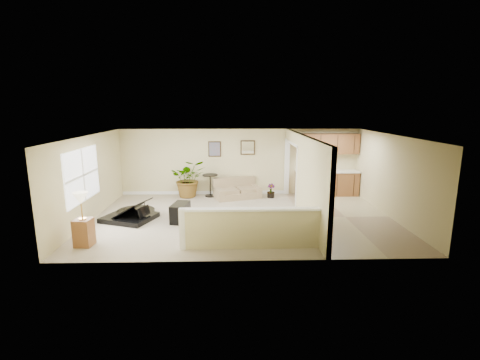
{
  "coord_description": "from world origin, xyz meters",
  "views": [
    {
      "loc": [
        -0.36,
        -10.09,
        3.32
      ],
      "look_at": [
        -0.07,
        0.4,
        1.1
      ],
      "focal_mm": 26.0,
      "sensor_mm": 36.0,
      "label": 1
    }
  ],
  "objects_px": {
    "accent_table": "(210,182)",
    "palm_plant": "(189,179)",
    "small_plant": "(271,192)",
    "loveseat": "(237,188)",
    "piano_bench": "(180,212)",
    "piano": "(128,201)",
    "lamp_stand": "(83,223)"
  },
  "relations": [
    {
      "from": "loveseat",
      "to": "accent_table",
      "type": "xyz_separation_m",
      "value": [
        -1.01,
        0.17,
        0.18
      ]
    },
    {
      "from": "piano",
      "to": "lamp_stand",
      "type": "distance_m",
      "value": 2.13
    },
    {
      "from": "accent_table",
      "to": "palm_plant",
      "type": "xyz_separation_m",
      "value": [
        -0.79,
        -0.04,
        0.16
      ]
    },
    {
      "from": "loveseat",
      "to": "lamp_stand",
      "type": "relative_size",
      "value": 1.43
    },
    {
      "from": "small_plant",
      "to": "piano_bench",
      "type": "bearing_deg",
      "value": -138.56
    },
    {
      "from": "piano",
      "to": "accent_table",
      "type": "xyz_separation_m",
      "value": [
        2.3,
        2.61,
        -0.01
      ]
    },
    {
      "from": "piano_bench",
      "to": "accent_table",
      "type": "bearing_deg",
      "value": 76.03
    },
    {
      "from": "lamp_stand",
      "to": "palm_plant",
      "type": "bearing_deg",
      "value": 66.66
    },
    {
      "from": "loveseat",
      "to": "accent_table",
      "type": "height_order",
      "value": "loveseat"
    },
    {
      "from": "palm_plant",
      "to": "accent_table",
      "type": "bearing_deg",
      "value": 3.14
    },
    {
      "from": "accent_table",
      "to": "palm_plant",
      "type": "bearing_deg",
      "value": -176.86
    },
    {
      "from": "loveseat",
      "to": "lamp_stand",
      "type": "xyz_separation_m",
      "value": [
        -3.8,
        -4.51,
        0.21
      ]
    },
    {
      "from": "loveseat",
      "to": "small_plant",
      "type": "height_order",
      "value": "loveseat"
    },
    {
      "from": "accent_table",
      "to": "piano_bench",
      "type": "bearing_deg",
      "value": -103.97
    },
    {
      "from": "accent_table",
      "to": "lamp_stand",
      "type": "relative_size",
      "value": 0.62
    },
    {
      "from": "piano_bench",
      "to": "small_plant",
      "type": "xyz_separation_m",
      "value": [
        2.98,
        2.63,
        -0.05
      ]
    },
    {
      "from": "small_plant",
      "to": "lamp_stand",
      "type": "xyz_separation_m",
      "value": [
        -5.05,
        -4.41,
        0.34
      ]
    },
    {
      "from": "piano",
      "to": "piano_bench",
      "type": "xyz_separation_m",
      "value": [
        1.58,
        -0.29,
        -0.27
      ]
    },
    {
      "from": "accent_table",
      "to": "loveseat",
      "type": "bearing_deg",
      "value": -9.59
    },
    {
      "from": "loveseat",
      "to": "piano_bench",
      "type": "bearing_deg",
      "value": -139.8
    },
    {
      "from": "loveseat",
      "to": "palm_plant",
      "type": "distance_m",
      "value": 1.84
    },
    {
      "from": "piano",
      "to": "palm_plant",
      "type": "relative_size",
      "value": 1.33
    },
    {
      "from": "piano",
      "to": "accent_table",
      "type": "height_order",
      "value": "piano"
    },
    {
      "from": "lamp_stand",
      "to": "piano_bench",
      "type": "bearing_deg",
      "value": 40.66
    },
    {
      "from": "loveseat",
      "to": "small_plant",
      "type": "xyz_separation_m",
      "value": [
        1.25,
        -0.1,
        -0.14
      ]
    },
    {
      "from": "loveseat",
      "to": "accent_table",
      "type": "distance_m",
      "value": 1.04
    },
    {
      "from": "piano_bench",
      "to": "loveseat",
      "type": "distance_m",
      "value": 3.23
    },
    {
      "from": "piano",
      "to": "loveseat",
      "type": "distance_m",
      "value": 4.11
    },
    {
      "from": "piano",
      "to": "small_plant",
      "type": "relative_size",
      "value": 3.7
    },
    {
      "from": "piano",
      "to": "small_plant",
      "type": "height_order",
      "value": "piano"
    },
    {
      "from": "small_plant",
      "to": "lamp_stand",
      "type": "height_order",
      "value": "lamp_stand"
    },
    {
      "from": "palm_plant",
      "to": "small_plant",
      "type": "relative_size",
      "value": 2.77
    }
  ]
}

